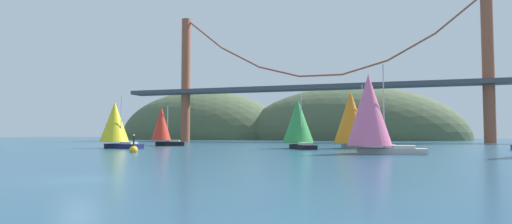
# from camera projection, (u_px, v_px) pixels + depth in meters

# --- Properties ---
(ground_plane) EXTENTS (360.00, 360.00, 0.00)m
(ground_plane) POSITION_uv_depth(u_px,v_px,m) (79.00, 180.00, 22.34)
(ground_plane) COLOR navy
(headland_center) EXTENTS (83.10, 44.00, 39.68)m
(headland_center) POSITION_uv_depth(u_px,v_px,m) (350.00, 140.00, 149.65)
(headland_center) COLOR #4C5B3D
(headland_center) RESTS_ON ground_plane
(headland_left) EXTENTS (72.16, 44.00, 39.85)m
(headland_left) POSITION_uv_depth(u_px,v_px,m) (202.00, 139.00, 167.37)
(headland_left) COLOR #4C5B3D
(headland_left) RESTS_ON ground_plane
(suspension_bridge) EXTENTS (120.51, 6.00, 38.71)m
(suspension_bridge) POSITION_uv_depth(u_px,v_px,m) (320.00, 81.00, 113.85)
(suspension_bridge) COLOR brown
(suspension_bridge) RESTS_ON ground_plane
(sailboat_scarlet_sail) EXTENTS (6.99, 4.98, 7.97)m
(sailboat_scarlet_sail) POSITION_uv_depth(u_px,v_px,m) (162.00, 125.00, 79.68)
(sailboat_scarlet_sail) COLOR black
(sailboat_scarlet_sail) RESTS_ON ground_plane
(sailboat_yellow_sail) EXTENTS (8.85, 5.73, 8.71)m
(sailboat_yellow_sail) POSITION_uv_depth(u_px,v_px,m) (115.00, 124.00, 67.65)
(sailboat_yellow_sail) COLOR #191E4C
(sailboat_yellow_sail) RESTS_ON ground_plane
(sailboat_orange_sail) EXTENTS (10.23, 6.42, 10.52)m
(sailboat_orange_sail) POSITION_uv_depth(u_px,v_px,m) (352.00, 119.00, 66.30)
(sailboat_orange_sail) COLOR #B7B2A8
(sailboat_orange_sail) RESTS_ON ground_plane
(sailboat_green_sail) EXTENTS (7.41, 9.19, 8.60)m
(sailboat_green_sail) POSITION_uv_depth(u_px,v_px,m) (298.00, 122.00, 66.38)
(sailboat_green_sail) COLOR black
(sailboat_green_sail) RESTS_ON ground_plane
(sailboat_pink_spinnaker) EXTENTS (9.33, 5.47, 11.04)m
(sailboat_pink_spinnaker) POSITION_uv_depth(u_px,v_px,m) (370.00, 112.00, 49.73)
(sailboat_pink_spinnaker) COLOR #B7B2A8
(sailboat_pink_spinnaker) RESTS_ON ground_plane
(channel_buoy) EXTENTS (1.10, 1.10, 2.64)m
(channel_buoy) POSITION_uv_depth(u_px,v_px,m) (134.00, 149.00, 53.42)
(channel_buoy) COLOR gold
(channel_buoy) RESTS_ON ground_plane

